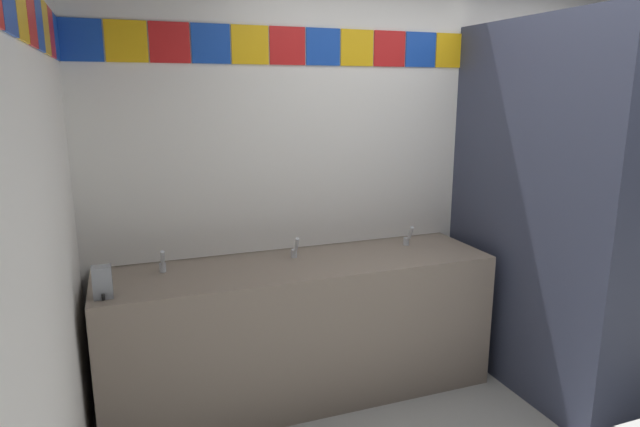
# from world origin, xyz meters

# --- Properties ---
(wall_back) EXTENTS (4.24, 0.09, 2.85)m
(wall_back) POSITION_xyz_m (0.00, 1.50, 1.43)
(wall_back) COLOR white
(wall_back) RESTS_ON ground_plane
(wall_side) EXTENTS (0.09, 2.93, 2.85)m
(wall_side) POSITION_xyz_m (-2.16, -0.00, 1.43)
(wall_side) COLOR white
(wall_side) RESTS_ON ground_plane
(vanity_counter) EXTENTS (2.29, 0.62, 0.84)m
(vanity_counter) POSITION_xyz_m (-0.93, 1.16, 0.43)
(vanity_counter) COLOR gray
(vanity_counter) RESTS_ON ground_plane
(faucet_left) EXTENTS (0.04, 0.10, 0.14)m
(faucet_left) POSITION_xyz_m (-1.69, 1.24, 0.89)
(faucet_left) COLOR silver
(faucet_left) RESTS_ON vanity_counter
(faucet_center) EXTENTS (0.04, 0.10, 0.14)m
(faucet_center) POSITION_xyz_m (-0.93, 1.24, 0.89)
(faucet_center) COLOR silver
(faucet_center) RESTS_ON vanity_counter
(faucet_right) EXTENTS (0.04, 0.10, 0.14)m
(faucet_right) POSITION_xyz_m (-0.16, 1.24, 0.89)
(faucet_right) COLOR silver
(faucet_right) RESTS_ON vanity_counter
(soap_dispenser) EXTENTS (0.09, 0.09, 0.16)m
(soap_dispenser) POSITION_xyz_m (-1.99, 0.97, 0.91)
(soap_dispenser) COLOR gray
(soap_dispenser) RESTS_ON vanity_counter
(stall_divider) EXTENTS (0.92, 1.34, 2.22)m
(stall_divider) POSITION_xyz_m (0.49, 0.54, 1.11)
(stall_divider) COLOR #33384C
(stall_divider) RESTS_ON ground_plane
(toilet) EXTENTS (0.39, 0.49, 0.74)m
(toilet) POSITION_xyz_m (0.78, 1.09, 0.30)
(toilet) COLOR white
(toilet) RESTS_ON ground_plane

